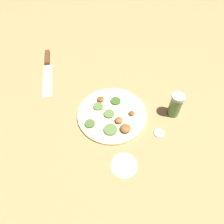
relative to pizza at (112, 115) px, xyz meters
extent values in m
plane|color=tan|center=(0.00, 0.00, -0.01)|extent=(3.00, 3.00, 0.00)
cylinder|color=beige|center=(0.00, 0.00, 0.00)|extent=(0.26, 0.26, 0.01)
cylinder|color=beige|center=(0.00, 0.00, 0.00)|extent=(0.24, 0.24, 0.00)
cylinder|color=#567538|center=(0.03, -0.06, 0.01)|extent=(0.04, 0.04, 0.01)
cylinder|color=#567538|center=(0.01, 0.00, 0.01)|extent=(0.04, 0.04, 0.01)
ellipsoid|color=brown|center=(0.00, 0.04, 0.01)|extent=(0.03, 0.03, 0.01)
cylinder|color=#47662D|center=(0.09, 0.00, 0.01)|extent=(0.04, 0.04, 0.01)
ellipsoid|color=brown|center=(0.00, -0.08, 0.01)|extent=(0.03, 0.03, 0.01)
ellipsoid|color=brown|center=(0.00, 0.09, 0.02)|extent=(0.04, 0.04, 0.02)
cylinder|color=#385B23|center=(-0.04, -0.04, 0.01)|extent=(0.04, 0.04, 0.01)
ellipsoid|color=brown|center=(-0.06, 0.04, 0.01)|extent=(0.02, 0.02, 0.01)
cylinder|color=#567538|center=(0.04, 0.06, 0.01)|extent=(0.05, 0.05, 0.01)
cube|color=silver|center=(0.13, -0.31, -0.01)|extent=(0.11, 0.19, 0.00)
cube|color=brown|center=(0.08, -0.44, 0.00)|extent=(0.05, 0.09, 0.02)
cylinder|color=#4C7F42|center=(-0.20, 0.11, 0.04)|extent=(0.04, 0.04, 0.09)
cylinder|color=#B2B2B7|center=(-0.20, 0.11, 0.09)|extent=(0.05, 0.05, 0.01)
cylinder|color=#B2B2B7|center=(-0.10, 0.16, 0.00)|extent=(0.04, 0.04, 0.01)
cylinder|color=white|center=(0.07, 0.19, -0.01)|extent=(0.09, 0.09, 0.00)
camera|label=1|loc=(0.26, 0.41, 0.67)|focal=35.00mm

